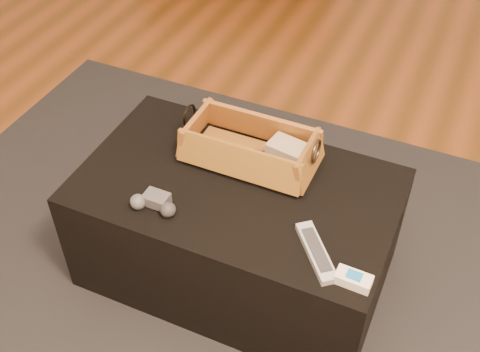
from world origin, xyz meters
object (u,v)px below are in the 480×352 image
at_px(game_controller, 154,203).
at_px(silver_remote, 316,252).
at_px(cream_gadget, 353,279).
at_px(tv_remote, 242,155).
at_px(wicker_basket, 250,148).
at_px(ottoman, 237,229).

distance_m(game_controller, silver_remote, 0.50).
bearing_deg(cream_gadget, silver_remote, 156.35).
bearing_deg(tv_remote, silver_remote, -44.04).
xyz_separation_m(game_controller, cream_gadget, (0.62, -0.02, -0.01)).
bearing_deg(tv_remote, wicker_basket, 30.87).
height_order(wicker_basket, cream_gadget, wicker_basket).
bearing_deg(wicker_basket, cream_gadget, -37.57).
distance_m(wicker_basket, cream_gadget, 0.56).
bearing_deg(silver_remote, ottoman, 152.17).
bearing_deg(ottoman, game_controller, -132.55).
xyz_separation_m(ottoman, game_controller, (-0.18, -0.20, 0.23)).
distance_m(tv_remote, wicker_basket, 0.04).
relative_size(tv_remote, silver_remote, 1.16).
height_order(ottoman, cream_gadget, cream_gadget).
relative_size(wicker_basket, game_controller, 2.97).
distance_m(ottoman, silver_remote, 0.42).
height_order(wicker_basket, silver_remote, wicker_basket).
distance_m(ottoman, wicker_basket, 0.29).
height_order(game_controller, silver_remote, game_controller).
relative_size(ottoman, tv_remote, 4.34).
relative_size(game_controller, silver_remote, 0.75).
xyz_separation_m(tv_remote, silver_remote, (0.35, -0.27, -0.02)).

